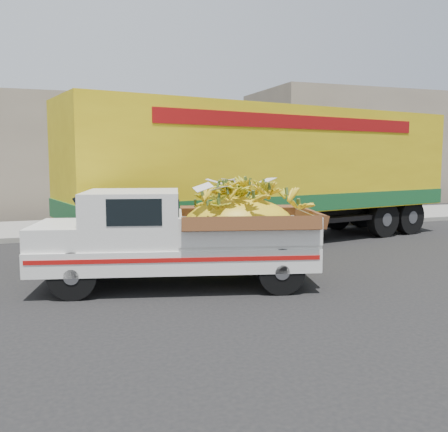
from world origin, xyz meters
name	(u,v)px	position (x,y,z in m)	size (l,w,h in m)	color
ground	(271,284)	(0.00, 0.00, 0.00)	(100.00, 100.00, 0.00)	black
curb	(180,231)	(0.00, 6.89, 0.07)	(60.00, 0.25, 0.15)	gray
sidewalk	(165,224)	(0.00, 8.99, 0.07)	(60.00, 4.00, 0.14)	gray
building_right	(375,148)	(14.00, 15.89, 3.00)	(14.00, 6.00, 6.00)	gray
pickup_truck	(197,235)	(-1.35, 0.44, 0.97)	(5.45, 3.08, 1.81)	black
semi_trailer	(273,169)	(2.12, 4.45, 2.12)	(12.09, 4.82, 3.80)	black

